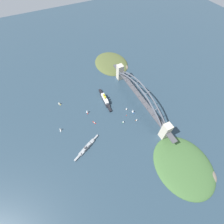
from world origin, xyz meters
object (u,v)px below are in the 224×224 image
object	(u,v)px
ocean_liner	(105,99)
small_boat_5	(60,129)
harbor_arch_bridge	(140,97)
small_boat_6	(123,121)
small_boat_1	(94,123)
naval_cruiser	(86,147)
small_boat_7	(133,111)
channel_marker_buoy	(126,115)
seaplane_taxiing_near_bridge	(149,92)
small_boat_3	(59,103)
small_boat_0	(137,120)
small_boat_4	(87,111)
small_boat_2	(127,109)

from	to	relation	value
ocean_liner	small_boat_5	xyz separation A→B (m)	(-35.94, 133.19, -0.57)
harbor_arch_bridge	small_boat_6	size ratio (longest dim) A/B	36.61
small_boat_1	small_boat_5	size ratio (longest dim) A/B	0.95
naval_cruiser	small_boat_7	size ratio (longest dim) A/B	6.21
small_boat_1	channel_marker_buoy	distance (m)	83.65
ocean_liner	seaplane_taxiing_near_bridge	world-z (taller)	ocean_liner
small_boat_1	channel_marker_buoy	size ratio (longest dim) A/B	3.69
naval_cruiser	small_boat_3	size ratio (longest dim) A/B	6.66
small_boat_0	small_boat_3	world-z (taller)	small_boat_3
naval_cruiser	small_boat_4	world-z (taller)	naval_cruiser
small_boat_6	small_boat_7	world-z (taller)	small_boat_7
harbor_arch_bridge	small_boat_5	size ratio (longest dim) A/B	26.30
small_boat_4	ocean_liner	bearing A→B (deg)	-74.36
seaplane_taxiing_near_bridge	small_boat_1	bearing A→B (deg)	97.92
small_boat_3	small_boat_6	distance (m)	179.27
small_boat_7	small_boat_5	bearing A→B (deg)	80.35
ocean_liner	channel_marker_buoy	size ratio (longest dim) A/B	30.28
naval_cruiser	small_boat_7	distance (m)	147.88
channel_marker_buoy	seaplane_taxiing_near_bridge	bearing A→B (deg)	-67.04
small_boat_3	ocean_liner	bearing A→B (deg)	-110.57
small_boat_1	small_boat_3	bearing A→B (deg)	32.70
small_boat_5	small_boat_7	bearing A→B (deg)	-99.65
small_boat_1	small_boat_2	xyz separation A→B (m)	(0.29, -91.47, 2.98)
small_boat_0	small_boat_5	world-z (taller)	small_boat_5
small_boat_2	small_boat_4	bearing A→B (deg)	69.15
seaplane_taxiing_near_bridge	small_boat_4	distance (m)	181.75
seaplane_taxiing_near_bridge	small_boat_6	world-z (taller)	small_boat_6
ocean_liner	naval_cruiser	distance (m)	141.20
small_boat_2	seaplane_taxiing_near_bridge	bearing A→B (deg)	-74.13
harbor_arch_bridge	small_boat_4	bearing A→B (deg)	76.75
small_boat_3	small_boat_6	bearing A→B (deg)	-134.76
small_boat_3	channel_marker_buoy	distance (m)	182.08
small_boat_4	small_boat_6	world-z (taller)	small_boat_4
small_boat_0	small_boat_1	distance (m)	106.08
naval_cruiser	seaplane_taxiing_near_bridge	size ratio (longest dim) A/B	7.70
ocean_liner	small_boat_6	world-z (taller)	ocean_liner
small_boat_0	small_boat_2	distance (m)	40.85
seaplane_taxiing_near_bridge	naval_cruiser	bearing A→B (deg)	109.64
small_boat_6	small_boat_7	distance (m)	40.25
small_boat_2	small_boat_4	size ratio (longest dim) A/B	0.69
small_boat_2	ocean_liner	bearing A→B (deg)	35.97
small_boat_0	small_boat_7	xyz separation A→B (m)	(25.98, -4.26, 1.80)
seaplane_taxiing_near_bridge	small_boat_3	size ratio (longest dim) A/B	0.87
small_boat_1	channel_marker_buoy	bearing A→B (deg)	-100.72
naval_cruiser	small_boat_3	world-z (taller)	naval_cruiser
small_boat_0	channel_marker_buoy	xyz separation A→B (m)	(24.45, 16.03, -2.32)
harbor_arch_bridge	small_boat_3	xyz separation A→B (m)	(90.99, 192.03, -21.95)
ocean_liner	small_boat_7	distance (m)	83.07
small_boat_3	small_boat_4	distance (m)	82.43
small_boat_2	small_boat_6	world-z (taller)	small_boat_2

